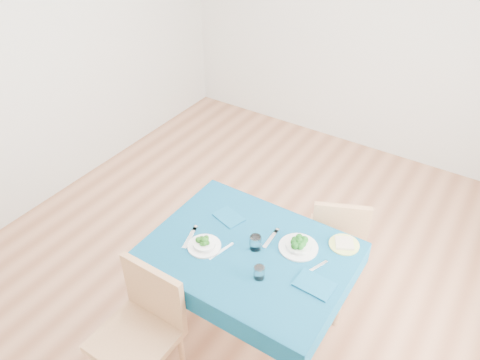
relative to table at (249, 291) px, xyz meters
The scene contains 16 objects.
room_shell 1.14m from the table, 128.38° to the left, with size 4.02×4.52×2.73m.
table is the anchor object (origin of this frame).
chair_near 0.80m from the table, 116.34° to the right, with size 0.44×0.49×1.11m, color #A97A4F.
chair_far 0.82m from the table, 69.40° to the left, with size 0.38×0.42×0.95m, color #A97A4F.
bowl_near 0.50m from the table, 153.22° to the right, with size 0.21×0.21×0.06m, color white, non-canonical shape.
bowl_far 0.52m from the table, 36.67° to the left, with size 0.24×0.24×0.07m, color white, non-canonical shape.
fork_near 0.55m from the table, 163.38° to the right, with size 0.03×0.20×0.00m, color silver.
knife_near 0.42m from the table, 143.91° to the right, with size 0.02×0.20×0.00m, color silver.
fork_far 0.42m from the table, 68.83° to the left, with size 0.02×0.18×0.00m, color silver.
knife_far 0.56m from the table, ahead, with size 0.02×0.23×0.00m, color silver.
napkin_near 0.51m from the table, 146.84° to the left, with size 0.19×0.13×0.01m, color navy.
napkin_far 0.60m from the table, ahead, with size 0.22×0.15×0.01m, color navy.
tumbler_center 0.43m from the table, 58.71° to the left, with size 0.07×0.07×0.09m, color white.
tumbler_side 0.48m from the table, 43.36° to the right, with size 0.06×0.06×0.08m, color white.
side_plate 0.71m from the table, 37.24° to the left, with size 0.19×0.19×0.01m, color #CCDA6A.
bread_slice 0.71m from the table, 37.24° to the left, with size 0.11×0.11×0.02m, color beige.
Camera 1 is at (1.43, -2.21, 2.83)m, focal length 35.00 mm.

